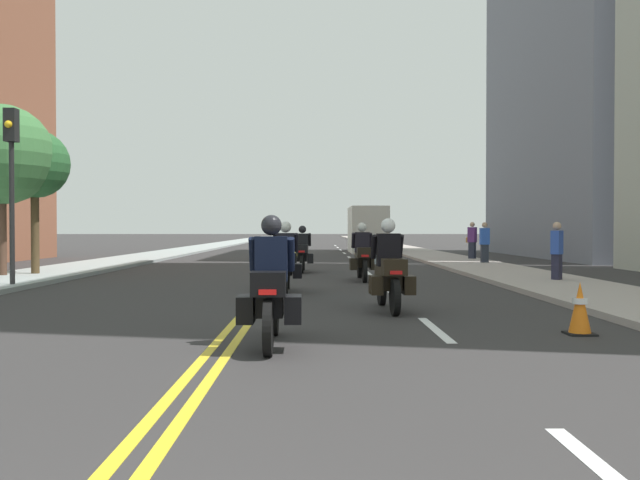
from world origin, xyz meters
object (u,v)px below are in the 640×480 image
object	(u,v)px
pedestrian_1	(557,252)
motorcycle_1	(389,273)
motorcycle_4	(302,253)
traffic_cone_0	(580,308)
street_tree_0	(35,165)
motorcycle_0	(271,292)
street_tree_1	(2,155)
motorcycle_2	(285,264)
traffic_light_near	(11,164)
pedestrian_0	(472,241)
parked_truck	(367,232)
pedestrian_2	(485,243)
motorcycle_3	(362,257)

from	to	relation	value
pedestrian_1	motorcycle_1	bearing A→B (deg)	-2.39
motorcycle_4	traffic_cone_0	world-z (taller)	motorcycle_4
motorcycle_4	street_tree_0	bearing A→B (deg)	-162.83
motorcycle_0	street_tree_1	bearing A→B (deg)	126.82
motorcycle_1	motorcycle_2	size ratio (longest dim) A/B	1.01
street_tree_1	pedestrian_1	bearing A→B (deg)	-6.64
motorcycle_0	street_tree_0	size ratio (longest dim) A/B	0.49
motorcycle_1	motorcycle_4	bearing A→B (deg)	96.73
motorcycle_0	motorcycle_2	distance (m)	6.97
traffic_cone_0	traffic_light_near	xyz separation A→B (m)	(-10.97, 6.97, 2.66)
motorcycle_1	pedestrian_1	size ratio (longest dim) A/B	1.33
pedestrian_0	pedestrian_1	bearing A→B (deg)	132.25
street_tree_1	parked_truck	world-z (taller)	street_tree_1
pedestrian_1	street_tree_1	size ratio (longest dim) A/B	0.33
pedestrian_2	street_tree_1	size ratio (longest dim) A/B	0.34
motorcycle_4	pedestrian_2	world-z (taller)	pedestrian_2
traffic_light_near	parked_truck	xyz separation A→B (m)	(10.55, 25.44, -1.75)
motorcycle_0	motorcycle_2	xyz separation A→B (m)	(-0.13, 6.97, -0.02)
traffic_light_near	pedestrian_2	size ratio (longest dim) A/B	2.53
motorcycle_0	pedestrian_0	bearing A→B (deg)	69.83
traffic_light_near	pedestrian_1	distance (m)	13.95
pedestrian_0	pedestrian_2	bearing A→B (deg)	130.06
traffic_cone_0	street_tree_1	world-z (taller)	street_tree_1
motorcycle_1	street_tree_0	size ratio (longest dim) A/B	0.49
traffic_light_near	pedestrian_0	world-z (taller)	traffic_light_near
pedestrian_0	pedestrian_1	world-z (taller)	pedestrian_0
pedestrian_2	pedestrian_0	bearing A→B (deg)	-97.70
motorcycle_2	traffic_light_near	bearing A→B (deg)	171.76
motorcycle_0	street_tree_0	distance (m)	14.41
traffic_light_near	street_tree_0	world-z (taller)	street_tree_0
traffic_cone_0	pedestrian_1	xyz separation A→B (m)	(2.74, 8.37, 0.48)
motorcycle_0	motorcycle_4	distance (m)	14.15
motorcycle_2	motorcycle_3	world-z (taller)	motorcycle_3
pedestrian_2	street_tree_0	xyz separation A→B (m)	(-15.14, -6.31, 2.48)
traffic_light_near	street_tree_0	xyz separation A→B (m)	(-1.09, 3.91, 0.34)
street_tree_0	parked_truck	bearing A→B (deg)	61.60
street_tree_1	motorcycle_2	bearing A→B (deg)	-26.04
motorcycle_3	parked_truck	world-z (taller)	parked_truck
motorcycle_3	traffic_light_near	xyz separation A→B (m)	(-8.65, -2.58, 2.36)
motorcycle_4	street_tree_1	xyz separation A→B (m)	(-8.63, -3.08, 2.95)
motorcycle_4	pedestrian_2	bearing A→B (deg)	29.44
traffic_cone_0	street_tree_0	bearing A→B (deg)	137.95
motorcycle_2	parked_truck	bearing A→B (deg)	80.97
motorcycle_2	pedestrian_2	world-z (taller)	pedestrian_2
pedestrian_0	pedestrian_1	xyz separation A→B (m)	(-0.66, -12.28, -0.06)
motorcycle_4	traffic_cone_0	xyz separation A→B (m)	(4.08, -13.25, -0.28)
traffic_cone_0	motorcycle_3	bearing A→B (deg)	103.65
street_tree_1	motorcycle_4	bearing A→B (deg)	19.65
traffic_cone_0	pedestrian_1	distance (m)	8.82
motorcycle_4	parked_truck	world-z (taller)	parked_truck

